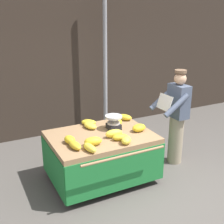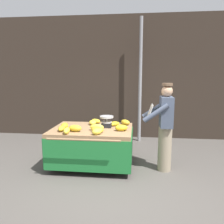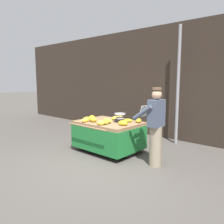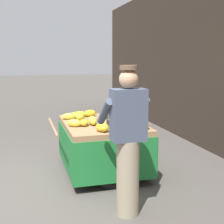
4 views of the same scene
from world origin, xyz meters
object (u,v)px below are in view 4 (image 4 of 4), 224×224
object	(u,v)px
banana_bunch_1	(131,118)
banana_bunch_4	(84,122)
banana_bunch_0	(70,116)
banana_bunch_3	(102,127)
banana_bunch_5	(90,113)
banana_bunch_7	(80,116)
banana_bunch_8	(79,114)
banana_bunch_6	(121,118)
weighing_scale	(115,118)
banana_cart	(102,135)
vendor_person	(128,141)
banana_bunch_11	(142,126)
banana_bunch_9	(93,121)
banana_bunch_2	(126,124)
banana_bunch_10	(74,123)

from	to	relation	value
banana_bunch_1	banana_bunch_4	bearing A→B (deg)	-77.33
banana_bunch_0	banana_bunch_3	size ratio (longest dim) A/B	1.16
banana_bunch_0	banana_bunch_5	bearing A→B (deg)	113.50
banana_bunch_7	banana_bunch_4	bearing A→B (deg)	-2.77
banana_bunch_3	banana_bunch_8	distance (m)	1.15
banana_bunch_5	banana_bunch_6	distance (m)	0.64
weighing_scale	banana_bunch_1	bearing A→B (deg)	129.23
banana_cart	banana_bunch_7	size ratio (longest dim) A/B	6.24
vendor_person	banana_bunch_7	bearing A→B (deg)	-172.11
banana_bunch_11	banana_bunch_7	bearing A→B (deg)	-142.20
banana_bunch_9	banana_bunch_0	bearing A→B (deg)	-152.25
banana_bunch_6	banana_bunch_11	world-z (taller)	banana_bunch_11
banana_bunch_5	banana_bunch_7	xyz separation A→B (m)	(0.28, -0.22, 0.01)
weighing_scale	banana_bunch_1	distance (m)	0.47
banana_bunch_11	banana_bunch_2	bearing A→B (deg)	-144.96
banana_bunch_8	vendor_person	distance (m)	1.99
banana_bunch_0	banana_bunch_9	bearing A→B (deg)	27.75
banana_cart	banana_bunch_1	distance (m)	0.54
banana_bunch_3	banana_bunch_7	world-z (taller)	banana_bunch_7
banana_bunch_7	banana_bunch_9	world-z (taller)	banana_bunch_9
banana_bunch_9	banana_bunch_11	xyz separation A→B (m)	(0.52, 0.60, -0.01)
banana_bunch_2	banana_bunch_7	size ratio (longest dim) A/B	1.03
banana_bunch_8	banana_bunch_10	distance (m)	0.75
banana_bunch_1	banana_bunch_11	size ratio (longest dim) A/B	0.93
banana_bunch_10	banana_bunch_2	bearing A→B (deg)	72.06
banana_bunch_6	banana_bunch_11	size ratio (longest dim) A/B	1.00
banana_cart	banana_bunch_10	world-z (taller)	banana_bunch_10
banana_bunch_4	banana_bunch_0	bearing A→B (deg)	-166.51
banana_bunch_1	banana_bunch_8	distance (m)	0.92
banana_bunch_4	banana_bunch_5	size ratio (longest dim) A/B	1.19
banana_bunch_4	banana_cart	bearing A→B (deg)	117.94
banana_cart	banana_bunch_4	bearing A→B (deg)	-62.06
banana_bunch_1	banana_bunch_3	distance (m)	0.88
banana_bunch_3	banana_bunch_9	world-z (taller)	banana_bunch_9
banana_bunch_0	banana_bunch_11	world-z (taller)	same
banana_bunch_4	banana_bunch_8	xyz separation A→B (m)	(-0.71, 0.04, 0.00)
weighing_scale	vendor_person	bearing A→B (deg)	-8.98
banana_bunch_4	banana_bunch_9	size ratio (longest dim) A/B	0.89
banana_bunch_11	banana_bunch_8	bearing A→B (deg)	-149.90
banana_bunch_0	banana_bunch_6	size ratio (longest dim) A/B	1.02
banana_bunch_0	vendor_person	bearing A→B (deg)	12.08
banana_bunch_4	banana_bunch_5	distance (m)	0.76
weighing_scale	banana_bunch_11	distance (m)	0.48
banana_bunch_6	banana_bunch_11	distance (m)	0.71
banana_bunch_3	banana_bunch_9	xyz separation A→B (m)	(-0.47, -0.03, 0.00)
banana_bunch_3	banana_bunch_11	xyz separation A→B (m)	(0.05, 0.57, -0.01)
banana_bunch_8	banana_cart	bearing A→B (deg)	27.26
banana_bunch_11	vendor_person	xyz separation A→B (m)	(0.78, -0.48, 0.02)
banana_bunch_5	banana_bunch_8	bearing A→B (deg)	-87.64
banana_bunch_2	banana_bunch_6	size ratio (longest dim) A/B	0.98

